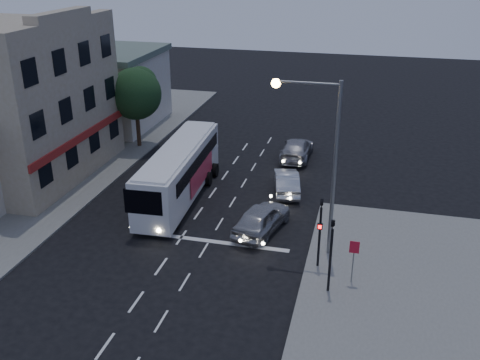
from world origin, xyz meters
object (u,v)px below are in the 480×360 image
(tour_bus, at_px, (179,171))
(car_sedan_a, at_px, (287,182))
(car_sedan_b, at_px, (297,149))
(traffic_signal_main, at_px, (320,225))
(regulatory_sign, at_px, (354,255))
(streetlight, at_px, (322,150))
(car_suv, at_px, (261,218))
(street_tree, at_px, (135,91))
(traffic_signal_side, at_px, (331,247))

(tour_bus, height_order, car_sedan_a, tour_bus)
(car_sedan_b, bearing_deg, traffic_signal_main, 102.99)
(regulatory_sign, xyz_separation_m, streetlight, (-1.96, 2.44, 4.14))
(car_suv, xyz_separation_m, car_sedan_a, (0.50, 5.54, -0.09))
(car_suv, distance_m, regulatory_sign, 6.63)
(tour_bus, relative_size, car_sedan_b, 2.20)
(street_tree, bearing_deg, tour_bus, -51.95)
(car_suv, xyz_separation_m, regulatory_sign, (5.19, -4.04, 0.80))
(traffic_signal_main, bearing_deg, regulatory_sign, -30.84)
(traffic_signal_main, distance_m, streetlight, 3.61)
(traffic_signal_side, distance_m, streetlight, 4.84)
(tour_bus, relative_size, traffic_signal_main, 2.73)
(regulatory_sign, relative_size, streetlight, 0.24)
(street_tree, bearing_deg, regulatory_sign, -41.08)
(tour_bus, xyz_separation_m, traffic_signal_main, (9.38, -6.04, 0.58))
(traffic_signal_main, bearing_deg, car_suv, 139.13)
(traffic_signal_side, bearing_deg, car_sedan_a, 109.32)
(traffic_signal_side, bearing_deg, regulatory_sign, 43.92)
(tour_bus, height_order, car_sedan_b, tour_bus)
(car_suv, relative_size, car_sedan_b, 0.92)
(car_sedan_b, height_order, streetlight, streetlight)
(regulatory_sign, bearing_deg, streetlight, 128.75)
(car_suv, height_order, regulatory_sign, regulatory_sign)
(car_sedan_a, bearing_deg, tour_bus, 8.69)
(car_sedan_b, xyz_separation_m, traffic_signal_main, (3.25, -14.80, 1.68))
(regulatory_sign, relative_size, street_tree, 0.35)
(car_sedan_a, bearing_deg, street_tree, -36.74)
(car_suv, bearing_deg, regulatory_sign, 155.77)
(car_sedan_a, distance_m, traffic_signal_main, 9.23)
(car_sedan_a, bearing_deg, car_suv, 72.04)
(car_sedan_a, xyz_separation_m, street_tree, (-12.81, 5.69, 3.79))
(car_sedan_a, xyz_separation_m, regulatory_sign, (4.69, -9.57, 0.89))
(regulatory_sign, distance_m, streetlight, 5.18)
(tour_bus, height_order, regulatory_sign, tour_bus)
(streetlight, bearing_deg, car_suv, 153.69)
(car_suv, xyz_separation_m, traffic_signal_main, (3.49, -3.02, 1.62))
(car_sedan_b, bearing_deg, traffic_signal_side, 103.85)
(car_sedan_b, distance_m, regulatory_sign, 16.59)
(regulatory_sign, bearing_deg, street_tree, 138.92)
(car_sedan_b, bearing_deg, car_sedan_a, 92.95)
(car_sedan_b, height_order, traffic_signal_side, traffic_signal_side)
(car_suv, bearing_deg, tour_bus, -13.49)
(streetlight, bearing_deg, regulatory_sign, -51.25)
(tour_bus, distance_m, regulatory_sign, 13.14)
(tour_bus, xyz_separation_m, traffic_signal_side, (10.08, -8.02, 0.58))
(traffic_signal_main, distance_m, regulatory_sign, 2.14)
(traffic_signal_side, xyz_separation_m, streetlight, (-0.96, 3.40, 3.31))
(regulatory_sign, bearing_deg, tour_bus, 147.52)
(car_sedan_b, bearing_deg, car_suv, 89.42)
(tour_bus, bearing_deg, car_sedan_a, 18.82)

